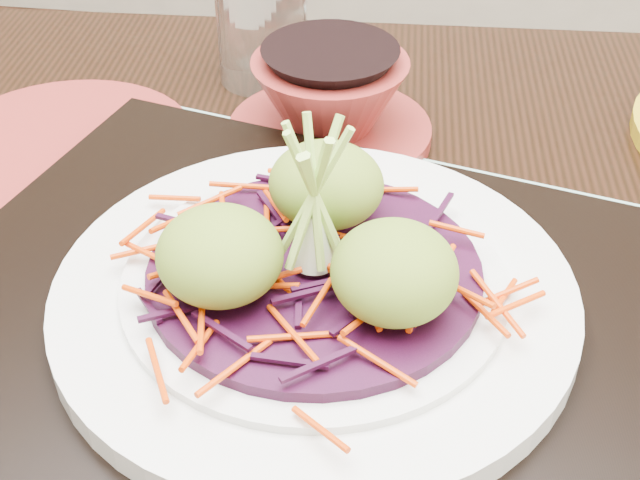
# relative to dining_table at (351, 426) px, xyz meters

# --- Properties ---
(dining_table) EXTENTS (1.28, 0.89, 0.77)m
(dining_table) POSITION_rel_dining_table_xyz_m (0.00, 0.00, 0.00)
(dining_table) COLOR black
(dining_table) RESTS_ON ground
(placemat) EXTENTS (0.59, 0.51, 0.00)m
(placemat) POSITION_rel_dining_table_xyz_m (-0.02, -0.02, 0.10)
(placemat) COLOR #87AFA3
(placemat) RESTS_ON dining_table
(serving_tray) EXTENTS (0.51, 0.43, 0.02)m
(serving_tray) POSITION_rel_dining_table_xyz_m (-0.02, -0.02, 0.12)
(serving_tray) COLOR black
(serving_tray) RESTS_ON placemat
(white_plate) EXTENTS (0.29, 0.29, 0.02)m
(white_plate) POSITION_rel_dining_table_xyz_m (-0.02, -0.02, 0.14)
(white_plate) COLOR silver
(white_plate) RESTS_ON serving_tray
(cabbage_bed) EXTENTS (0.18, 0.18, 0.01)m
(cabbage_bed) POSITION_rel_dining_table_xyz_m (-0.02, -0.02, 0.15)
(cabbage_bed) COLOR #300923
(cabbage_bed) RESTS_ON white_plate
(carrot_julienne) EXTENTS (0.22, 0.22, 0.01)m
(carrot_julienne) POSITION_rel_dining_table_xyz_m (-0.02, -0.02, 0.16)
(carrot_julienne) COLOR #D23803
(carrot_julienne) RESTS_ON cabbage_bed
(guacamole_scoops) EXTENTS (0.16, 0.14, 0.05)m
(guacamole_scoops) POSITION_rel_dining_table_xyz_m (-0.02, -0.02, 0.18)
(guacamole_scoops) COLOR olive
(guacamole_scoops) RESTS_ON cabbage_bed
(scallion_garnish) EXTENTS (0.07, 0.07, 0.10)m
(scallion_garnish) POSITION_rel_dining_table_xyz_m (-0.02, -0.02, 0.20)
(scallion_garnish) COLOR #A0CB51
(scallion_garnish) RESTS_ON cabbage_bed
(terracotta_side_plate) EXTENTS (0.23, 0.23, 0.01)m
(terracotta_side_plate) POSITION_rel_dining_table_xyz_m (-0.23, 0.14, 0.11)
(terracotta_side_plate) COLOR maroon
(terracotta_side_plate) RESTS_ON dining_table
(water_glass) EXTENTS (0.10, 0.10, 0.11)m
(water_glass) POSITION_rel_dining_table_xyz_m (-0.11, 0.28, 0.16)
(water_glass) COLOR white
(water_glass) RESTS_ON dining_table
(terracotta_bowl_set) EXTENTS (0.18, 0.18, 0.06)m
(terracotta_bowl_set) POSITION_rel_dining_table_xyz_m (-0.04, 0.19, 0.13)
(terracotta_bowl_set) COLOR maroon
(terracotta_bowl_set) RESTS_ON dining_table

